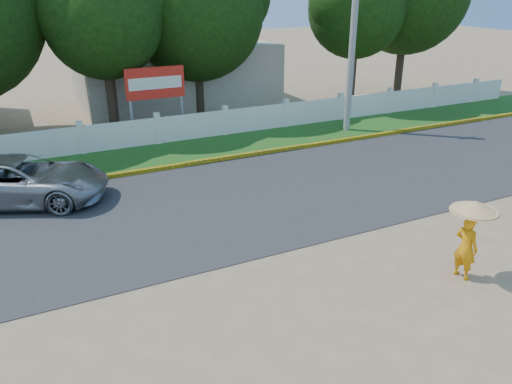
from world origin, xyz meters
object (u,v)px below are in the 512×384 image
utility_pole (353,41)px  billboard (155,87)px  monk_with_parasol (470,228)px  vehicle (21,180)px

utility_pole → billboard: 8.54m
monk_with_parasol → vehicle: bearing=134.4°
billboard → vehicle: bearing=-137.8°
vehicle → billboard: bearing=-24.5°
vehicle → monk_with_parasol: (8.68, -8.88, 0.51)m
monk_with_parasol → billboard: 14.35m
monk_with_parasol → billboard: billboard is taller
vehicle → billboard: 7.74m
vehicle → monk_with_parasol: size_ratio=2.71×
vehicle → monk_with_parasol: monk_with_parasol is taller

